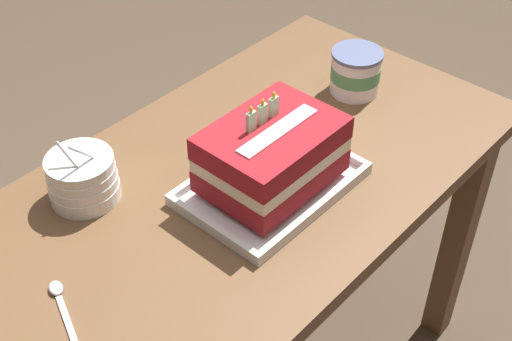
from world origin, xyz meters
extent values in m
cube|color=brown|center=(0.00, 0.00, 0.74)|extent=(1.18, 0.63, 0.04)
cube|color=brown|center=(0.53, -0.25, 0.36)|extent=(0.06, 0.06, 0.72)
cube|color=brown|center=(0.53, 0.25, 0.36)|extent=(0.06, 0.06, 0.72)
cube|color=silver|center=(0.01, -0.06, 0.76)|extent=(0.33, 0.23, 0.01)
cube|color=silver|center=(0.01, -0.17, 0.77)|extent=(0.33, 0.01, 0.02)
cube|color=silver|center=(0.01, 0.04, 0.77)|extent=(0.33, 0.01, 0.02)
cube|color=silver|center=(-0.15, -0.06, 0.77)|extent=(0.01, 0.21, 0.02)
cube|color=silver|center=(0.17, -0.06, 0.77)|extent=(0.01, 0.21, 0.02)
cube|color=maroon|center=(0.01, -0.06, 0.80)|extent=(0.25, 0.18, 0.05)
cube|color=beige|center=(0.01, -0.06, 0.84)|extent=(0.24, 0.18, 0.03)
cube|color=maroon|center=(0.01, -0.06, 0.88)|extent=(0.25, 0.18, 0.05)
cube|color=beige|center=(0.01, -0.08, 0.90)|extent=(0.18, 0.03, 0.00)
cube|color=#99DB9E|center=(-0.02, -0.04, 0.92)|extent=(0.02, 0.01, 0.04)
ellipsoid|color=yellow|center=(-0.02, -0.04, 0.94)|extent=(0.01, 0.01, 0.01)
cube|color=#99DB9E|center=(0.01, -0.04, 0.92)|extent=(0.02, 0.01, 0.04)
ellipsoid|color=yellow|center=(0.01, -0.04, 0.94)|extent=(0.01, 0.01, 0.01)
cube|color=#99DB9E|center=(0.04, -0.04, 0.92)|extent=(0.02, 0.01, 0.04)
ellipsoid|color=yellow|center=(0.04, -0.04, 0.94)|extent=(0.01, 0.01, 0.01)
cylinder|color=white|center=(-0.23, 0.18, 0.77)|extent=(0.13, 0.13, 0.03)
cylinder|color=white|center=(-0.23, 0.18, 0.79)|extent=(0.13, 0.13, 0.03)
cylinder|color=white|center=(-0.23, 0.18, 0.81)|extent=(0.13, 0.13, 0.03)
cylinder|color=white|center=(-0.23, 0.18, 0.83)|extent=(0.12, 0.12, 0.03)
cylinder|color=silver|center=(-0.23, 0.16, 0.87)|extent=(0.06, 0.01, 0.07)
cylinder|color=silver|center=(-0.25, 0.17, 0.86)|extent=(0.02, 0.05, 0.07)
cylinder|color=white|center=(0.38, 0.01, 0.80)|extent=(0.11, 0.11, 0.09)
cylinder|color=#4C935B|center=(0.38, 0.01, 0.81)|extent=(0.11, 0.11, 0.03)
cylinder|color=slate|center=(0.38, 0.01, 0.85)|extent=(0.11, 0.11, 0.01)
ellipsoid|color=silver|center=(-0.41, 0.03, 0.76)|extent=(0.03, 0.04, 0.01)
cube|color=silver|center=(-0.43, -0.04, 0.76)|extent=(0.05, 0.11, 0.00)
camera|label=1|loc=(-0.74, -0.70, 1.64)|focal=49.30mm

